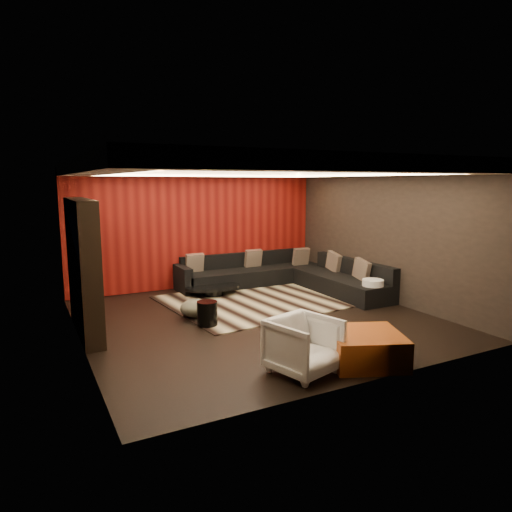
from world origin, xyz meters
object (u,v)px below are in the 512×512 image
orange_ottoman (365,348)px  armchair (304,346)px  sectional_sofa (285,277)px  drum_stool (207,313)px  coffee_table (213,290)px  white_side_table (372,292)px

orange_ottoman → armchair: size_ratio=1.18×
orange_ottoman → sectional_sofa: bearing=72.8°
drum_stool → sectional_sofa: sectional_sofa is taller
coffee_table → drum_stool: 2.12m
coffee_table → orange_ottoman: orange_ottoman is taller
coffee_table → sectional_sofa: bearing=-2.2°
orange_ottoman → coffee_table: bearing=95.9°
coffee_table → sectional_sofa: 1.81m
coffee_table → armchair: size_ratio=1.51×
coffee_table → drum_stool: size_ratio=2.94×
armchair → sectional_sofa: (2.29, 4.27, -0.11)m
coffee_table → white_side_table: white_side_table is taller
drum_stool → sectional_sofa: (2.69, 1.86, 0.03)m
coffee_table → drum_stool: bearing=-114.6°
coffee_table → orange_ottoman: size_ratio=1.28×
drum_stool → orange_ottoman: (1.34, -2.51, -0.02)m
drum_stool → armchair: (0.40, -2.41, 0.14)m
white_side_table → armchair: bearing=-145.0°
sectional_sofa → orange_ottoman: bearing=-107.2°
orange_ottoman → armchair: 0.96m
coffee_table → drum_stool: drum_stool is taller
drum_stool → armchair: bearing=-80.7°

